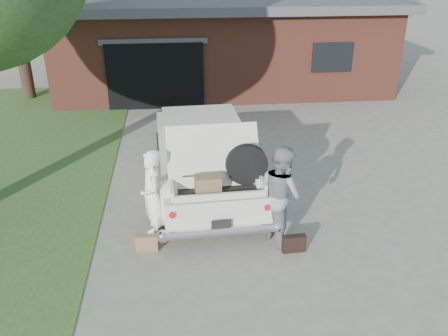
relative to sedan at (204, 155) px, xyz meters
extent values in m
plane|color=gray|center=(0.30, -2.00, -0.78)|extent=(90.00, 90.00, 0.00)
cube|color=brown|center=(1.30, 9.50, 0.72)|extent=(12.00, 7.00, 3.00)
cube|color=#4C4C51|center=(1.30, 9.50, 2.37)|extent=(12.80, 7.80, 0.30)
cube|color=black|center=(-1.20, 6.05, 0.32)|extent=(3.20, 0.30, 2.20)
cube|color=#4C4C51|center=(-1.20, 5.98, 1.47)|extent=(3.50, 0.12, 0.18)
cube|color=black|center=(4.80, 5.98, 0.82)|extent=(1.40, 0.08, 1.00)
cylinder|color=#38281E|center=(-5.87, 7.74, 2.17)|extent=(0.44, 0.44, 5.89)
cube|color=beige|center=(-0.01, 0.04, -0.13)|extent=(2.20, 5.25, 0.67)
cube|color=#B6B5A0|center=(-0.02, 0.35, 0.46)|extent=(1.80, 2.14, 0.54)
cube|color=black|center=(-0.06, 1.33, 0.44)|extent=(1.60, 0.16, 0.45)
cube|color=black|center=(0.03, -0.63, 0.44)|extent=(1.60, 0.16, 0.45)
cylinder|color=black|center=(-0.83, -1.75, -0.44)|extent=(0.26, 0.69, 0.68)
cylinder|color=black|center=(0.98, -1.67, -0.44)|extent=(0.26, 0.69, 0.68)
cylinder|color=black|center=(-0.99, 1.75, -0.44)|extent=(0.26, 0.69, 0.68)
cylinder|color=black|center=(0.82, 1.84, -0.44)|extent=(0.26, 0.69, 0.68)
cylinder|color=silver|center=(0.12, -2.59, -0.37)|extent=(2.12, 0.28, 0.19)
cylinder|color=#A5140F|center=(-0.73, -2.56, 0.03)|extent=(0.13, 0.11, 0.12)
cylinder|color=#A5140F|center=(0.96, -2.48, 0.03)|extent=(0.13, 0.11, 0.12)
cube|color=black|center=(0.12, -2.61, -0.21)|extent=(0.35, 0.04, 0.18)
cube|color=black|center=(0.09, -1.92, 0.22)|extent=(1.65, 1.21, 0.04)
cube|color=beige|center=(-0.74, -1.96, 0.33)|extent=(0.11, 1.14, 0.19)
cube|color=beige|center=(0.91, -1.88, 0.33)|extent=(0.11, 1.14, 0.19)
cube|color=beige|center=(0.11, -2.49, 0.28)|extent=(1.65, 0.14, 0.12)
cube|color=beige|center=(0.08, -1.69, 0.73)|extent=(1.77, 0.79, 1.00)
cube|color=#4B2F20|center=(-0.20, -1.72, 0.35)|extent=(0.68, 0.46, 0.21)
cube|color=brown|center=(-0.08, -2.22, 0.40)|extent=(0.48, 0.32, 0.32)
cube|color=black|center=(0.07, -1.65, 0.32)|extent=(0.52, 0.36, 0.16)
cylinder|color=black|center=(0.66, -1.94, 0.63)|extent=(0.78, 0.20, 0.77)
imported|color=white|center=(-1.09, -2.01, 0.11)|extent=(0.56, 0.73, 1.77)
imported|color=gray|center=(1.25, -2.29, 0.16)|extent=(0.99, 1.11, 1.88)
cube|color=brown|center=(-1.22, -2.43, -0.62)|extent=(0.42, 0.16, 0.31)
cube|color=black|center=(1.42, -2.75, -0.62)|extent=(0.43, 0.15, 0.33)
camera|label=1|loc=(-0.60, -9.73, 4.25)|focal=38.00mm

